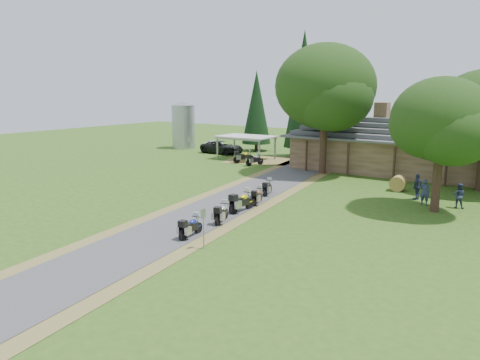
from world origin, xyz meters
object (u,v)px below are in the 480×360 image
Objects in this scene: motorcycle_row_c at (242,201)px; motorcycle_carport_b at (255,159)px; motorcycle_row_b at (222,212)px; motorcycle_row_a at (191,226)px; motorcycle_row_d at (257,195)px; silo at (183,125)px; car_white_sedan at (216,145)px; car_dark_suv at (222,144)px; motorcycle_row_e at (268,187)px; lodge at (410,146)px; carport at (246,148)px; motorcycle_carport_a at (244,156)px; hay_bale at (398,183)px.

motorcycle_row_c reaches higher than motorcycle_carport_b.
motorcycle_row_a is at bearing 167.05° from motorcycle_row_b.
motorcycle_row_d is at bearing -10.62° from motorcycle_row_b.
car_white_sedan is at bearing -7.56° from silo.
motorcycle_row_d is (-0.22, 2.17, -0.11)m from motorcycle_row_c.
motorcycle_row_b is 1.04× the size of motorcycle_row_d.
motorcycle_row_d is at bearing -136.70° from car_dark_suv.
car_white_sedan is 29.76m from motorcycle_row_b.
motorcycle_carport_b reaches higher than motorcycle_row_e.
lodge reaches higher than motorcycle_row_b.
motorcycle_row_d is (11.62, -16.12, -0.67)m from carport.
motorcycle_row_a is at bearing -48.29° from silo.
lodge is 16.16m from motorcycle_row_e.
carport is 2.86× the size of motorcycle_row_c.
motorcycle_carport_a is at bearing -100.66° from car_white_sedan.
motorcycle_row_c is (-0.69, 5.63, 0.10)m from motorcycle_row_a.
carport reaches higher than motorcycle_carport_a.
car_dark_suv is 5.09× the size of hay_bale.
lodge is 12.42× the size of motorcycle_row_a.
silo is at bearing 105.09° from motorcycle_carport_a.
lodge is 12.03× the size of motorcycle_row_b.
motorcycle_row_c reaches higher than hay_bale.
motorcycle_row_e is (15.57, -15.53, -0.52)m from car_dark_suv.
motorcycle_row_a is (-4.06, -25.47, -1.86)m from lodge.
silo is at bearing 26.54° from motorcycle_row_b.
lodge reaches higher than motorcycle_row_d.
car_white_sedan is 32.36m from motorcycle_row_a.
lodge reaches higher than motorcycle_carport_b.
carport is at bearing -16.02° from silo.
motorcycle_row_a is 1.01× the size of motorcycle_row_d.
car_dark_suv is 28.66m from motorcycle_row_b.
car_dark_suv reaches higher than motorcycle_row_a.
motorcycle_row_d is (17.62, -18.73, -0.32)m from car_white_sedan.
motorcycle_carport_b is at bearing 18.94° from motorcycle_row_a.
motorcycle_carport_a is at bearing 20.43° from motorcycle_row_d.
silo is 1.08× the size of car_white_sedan.
lodge reaches higher than carport.
motorcycle_row_a is at bearing -99.06° from lodge.
carport is 19.88m from motorcycle_row_d.
motorcycle_row_e is (-1.48, 7.50, -0.03)m from motorcycle_row_b.
motorcycle_row_c reaches higher than motorcycle_row_e.
motorcycle_carport_b is (14.79, -6.38, -2.29)m from silo.
carport reaches higher than motorcycle_carport_b.
motorcycle_carport_b is (-9.25, 17.90, 0.03)m from motorcycle_row_b.
motorcycle_row_e is 12.98m from motorcycle_carport_b.
car_white_sedan reaches higher than motorcycle_carport_a.
motorcycle_row_d is (-0.91, 7.79, -0.01)m from motorcycle_row_a.
motorcycle_carport_a is at bearing -62.44° from carport.
motorcycle_row_a is 0.85× the size of motorcycle_row_c.
car_dark_suv is 3.38× the size of motorcycle_row_e.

